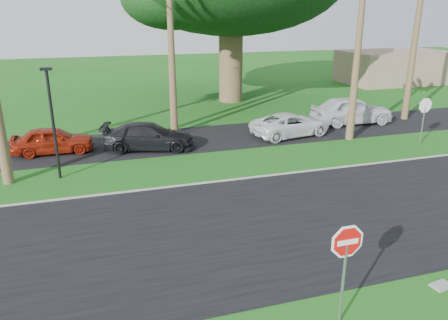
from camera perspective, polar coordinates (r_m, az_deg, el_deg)
name	(u,v)px	position (r m, az deg, el deg)	size (l,w,h in m)	color
ground	(268,258)	(12.93, 5.76, -12.67)	(120.00, 120.00, 0.00)	#165917
road	(245,227)	(14.54, 2.70, -8.70)	(120.00, 8.00, 0.02)	black
parking_strip	(180,140)	(23.99, -5.79, 2.59)	(120.00, 5.00, 0.02)	black
curb	(212,182)	(18.04, -1.64, -2.91)	(120.00, 0.12, 0.06)	gray
stop_sign_near	(346,255)	(9.98, 15.62, -11.85)	(1.05, 0.07, 2.62)	gray
stop_sign_far	(424,112)	(24.94, 24.72, 5.76)	(1.05, 0.07, 2.62)	gray
streetlight_right	(52,117)	(19.10, -21.51, 5.26)	(0.45, 0.25, 4.64)	black
building_far	(395,67)	(46.24, 21.38, 11.27)	(10.00, 6.00, 3.00)	gray
car_red	(53,140)	(23.13, -21.45, 2.39)	(1.56, 3.88, 1.32)	maroon
car_dark	(149,137)	(22.48, -9.80, 3.02)	(1.87, 4.61, 1.34)	black
car_minivan	(291,125)	(24.86, 8.70, 4.56)	(2.11, 4.59, 1.27)	white
car_pickup	(352,110)	(28.32, 16.33, 6.24)	(2.02, 5.02, 1.71)	silver
utility_slab	(442,285)	(13.02, 26.55, -14.45)	(0.55, 0.35, 0.06)	gray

